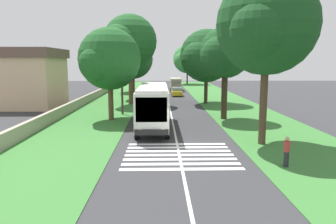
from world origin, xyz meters
The scene contains 21 objects.
ground centered at (0.00, 0.00, 0.00)m, with size 160.00×160.00×0.00m, color #333335.
grass_verge_left centered at (15.00, 8.20, 0.02)m, with size 120.00×8.00×0.04m, color #387533.
grass_verge_right centered at (15.00, -8.20, 0.02)m, with size 120.00×8.00×0.04m, color #387533.
centre_line centered at (15.00, 0.00, 0.00)m, with size 110.00×0.16×0.01m, color silver.
coach_bus centered at (6.54, 1.80, 2.15)m, with size 11.16×2.62×3.73m.
zebra_crossing centered at (-1.73, 0.00, 0.00)m, with size 5.85×6.80×0.01m.
trailing_car_0 centered at (25.68, 1.78, 0.67)m, with size 4.30×1.78×1.43m.
trailing_car_1 centered at (34.20, -1.64, 0.67)m, with size 4.30×1.78×1.43m.
trailing_minibus_0 centered at (44.91, -1.88, 1.55)m, with size 6.00×2.14×2.53m.
roadside_tree_left_0 centered at (10.89, 6.22, 5.91)m, with size 6.92×6.07×9.05m.
roadside_tree_left_1 centered at (30.33, 5.90, 7.61)m, with size 6.67×5.62×10.54m.
roadside_tree_left_2 centered at (41.64, 6.64, 6.08)m, with size 9.56×7.62×10.06m.
roadside_tree_left_3 centered at (23.29, 5.49, 8.25)m, with size 9.32×7.34×12.07m.
roadside_tree_right_0 centered at (0.90, -5.83, 8.06)m, with size 7.58×6.77×11.57m.
roadside_tree_right_1 centered at (23.50, -4.91, 6.38)m, with size 8.77×7.24×10.17m.
roadside_tree_right_2 centered at (10.91, -5.06, 6.50)m, with size 6.24×5.21×9.19m.
roadside_tree_right_3 centered at (63.87, -5.61, 6.33)m, with size 9.05×7.33×10.18m.
utility_pole centered at (14.21, 5.37, 3.93)m, with size 0.24×1.40×7.50m.
roadside_wall centered at (20.00, 11.60, 0.59)m, with size 70.00×0.40×1.10m, color #9E937F.
roadside_building centered at (20.93, 17.77, 3.80)m, with size 9.47×7.44×7.44m.
pedestrian centered at (-4.26, -5.72, 0.91)m, with size 0.34×0.34×1.69m.
Camera 1 is at (-21.20, 1.15, 5.71)m, focal length 34.59 mm.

